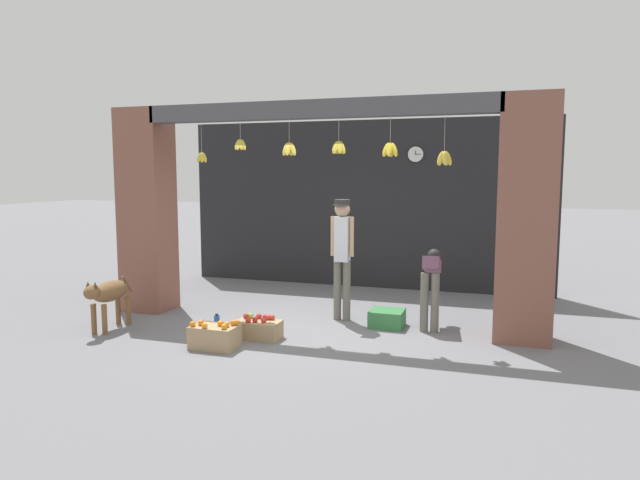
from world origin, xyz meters
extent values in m
plane|color=slate|center=(0.00, 0.00, 0.00)|extent=(60.00, 60.00, 0.00)
cube|color=#232326|center=(0.00, 3.10, 1.54)|extent=(6.79, 0.12, 3.08)
cube|color=brown|center=(-2.75, 0.30, 1.54)|extent=(0.70, 0.60, 3.08)
cube|color=brown|center=(2.75, 0.30, 1.54)|extent=(0.70, 0.60, 3.08)
cube|color=#4C4C51|center=(0.00, 0.12, 2.96)|extent=(4.89, 0.24, 0.24)
cylinder|color=#B2AD99|center=(-1.70, 0.17, 2.63)|extent=(0.01, 0.01, 0.43)
ellipsoid|color=gold|center=(-1.66, 0.17, 2.34)|extent=(0.10, 0.06, 0.16)
ellipsoid|color=gold|center=(-1.68, 0.20, 2.34)|extent=(0.08, 0.10, 0.17)
ellipsoid|color=gold|center=(-1.72, 0.20, 2.34)|extent=(0.08, 0.10, 0.17)
ellipsoid|color=gold|center=(-1.74, 0.17, 2.34)|extent=(0.10, 0.06, 0.16)
ellipsoid|color=gold|center=(-1.72, 0.13, 2.34)|extent=(0.08, 0.10, 0.17)
ellipsoid|color=gold|center=(-1.68, 0.13, 2.34)|extent=(0.08, 0.10, 0.17)
cylinder|color=#B2AD99|center=(-1.05, 0.10, 2.71)|extent=(0.01, 0.01, 0.26)
ellipsoid|color=yellow|center=(-1.01, 0.10, 2.51)|extent=(0.11, 0.06, 0.17)
ellipsoid|color=yellow|center=(-1.03, 0.13, 2.51)|extent=(0.09, 0.10, 0.18)
ellipsoid|color=yellow|center=(-1.06, 0.14, 2.51)|extent=(0.07, 0.11, 0.17)
ellipsoid|color=yellow|center=(-1.09, 0.12, 2.51)|extent=(0.11, 0.08, 0.17)
ellipsoid|color=yellow|center=(-1.09, 0.08, 2.51)|extent=(0.11, 0.08, 0.17)
ellipsoid|color=yellow|center=(-1.06, 0.06, 2.51)|extent=(0.07, 0.11, 0.17)
ellipsoid|color=yellow|center=(-1.03, 0.07, 2.51)|extent=(0.09, 0.10, 0.18)
cylinder|color=#B2AD99|center=(-0.32, 0.09, 2.69)|extent=(0.01, 0.01, 0.31)
ellipsoid|color=yellow|center=(-0.27, 0.09, 2.44)|extent=(0.13, 0.07, 0.20)
ellipsoid|color=yellow|center=(-0.32, 0.14, 2.44)|extent=(0.07, 0.13, 0.20)
ellipsoid|color=yellow|center=(-0.37, 0.09, 2.44)|extent=(0.13, 0.07, 0.20)
ellipsoid|color=yellow|center=(-0.32, 0.04, 2.44)|extent=(0.07, 0.13, 0.20)
cylinder|color=#B2AD99|center=(0.38, 0.08, 2.69)|extent=(0.01, 0.01, 0.31)
ellipsoid|color=gold|center=(0.43, 0.08, 2.45)|extent=(0.12, 0.07, 0.19)
ellipsoid|color=gold|center=(0.40, 0.12, 2.45)|extent=(0.10, 0.12, 0.20)
ellipsoid|color=gold|center=(0.36, 0.12, 2.45)|extent=(0.10, 0.12, 0.20)
ellipsoid|color=gold|center=(0.33, 0.08, 2.45)|extent=(0.12, 0.07, 0.19)
ellipsoid|color=gold|center=(0.36, 0.04, 2.45)|extent=(0.10, 0.12, 0.20)
ellipsoid|color=gold|center=(0.40, 0.04, 2.45)|extent=(0.10, 0.12, 0.20)
cylinder|color=#B2AD99|center=(1.06, 0.09, 2.67)|extent=(0.01, 0.01, 0.33)
ellipsoid|color=yellow|center=(1.11, 0.09, 2.42)|extent=(0.13, 0.07, 0.21)
ellipsoid|color=yellow|center=(1.06, 0.14, 2.42)|extent=(0.07, 0.13, 0.21)
ellipsoid|color=yellow|center=(1.01, 0.09, 2.42)|extent=(0.13, 0.07, 0.21)
ellipsoid|color=yellow|center=(1.06, 0.04, 2.42)|extent=(0.07, 0.13, 0.21)
cylinder|color=#B2AD99|center=(1.74, 0.12, 2.62)|extent=(0.01, 0.01, 0.45)
ellipsoid|color=yellow|center=(1.79, 0.12, 2.30)|extent=(0.13, 0.07, 0.20)
ellipsoid|color=yellow|center=(1.76, 0.16, 2.30)|extent=(0.09, 0.13, 0.21)
ellipsoid|color=yellow|center=(1.70, 0.15, 2.30)|extent=(0.12, 0.11, 0.21)
ellipsoid|color=yellow|center=(1.70, 0.09, 2.30)|extent=(0.12, 0.11, 0.21)
ellipsoid|color=yellow|center=(1.76, 0.07, 2.30)|extent=(0.09, 0.13, 0.21)
ellipsoid|color=brown|center=(-2.56, -0.86, 0.53)|extent=(0.30, 0.70, 0.28)
cylinder|color=brown|center=(-2.47, -1.12, 0.20)|extent=(0.07, 0.07, 0.40)
cylinder|color=brown|center=(-2.64, -1.12, 0.20)|extent=(0.07, 0.07, 0.40)
cylinder|color=brown|center=(-2.49, -0.60, 0.20)|extent=(0.07, 0.07, 0.40)
cylinder|color=brown|center=(-2.66, -0.60, 0.20)|extent=(0.07, 0.07, 0.40)
ellipsoid|color=brown|center=(-2.55, -1.24, 0.59)|extent=(0.18, 0.26, 0.19)
cone|color=brown|center=(-2.50, -1.24, 0.69)|extent=(0.06, 0.06, 0.08)
cone|color=brown|center=(-2.61, -1.24, 0.69)|extent=(0.06, 0.06, 0.08)
cylinder|color=brown|center=(-2.58, -0.48, 0.55)|extent=(0.05, 0.21, 0.28)
cylinder|color=#6B665B|center=(0.36, 0.58, 0.43)|extent=(0.11, 0.11, 0.86)
cylinder|color=#6B665B|center=(0.22, 0.58, 0.43)|extent=(0.11, 0.11, 0.86)
cube|color=silver|center=(0.29, 0.58, 1.18)|extent=(0.20, 0.17, 0.64)
cylinder|color=tan|center=(0.43, 0.58, 1.22)|extent=(0.06, 0.06, 0.57)
cylinder|color=tan|center=(0.15, 0.58, 1.22)|extent=(0.06, 0.06, 0.57)
sphere|color=tan|center=(0.29, 0.58, 1.61)|extent=(0.22, 0.22, 0.22)
cylinder|color=#2D2D2D|center=(0.29, 0.58, 1.71)|extent=(0.23, 0.23, 0.08)
cube|color=#2D2D2D|center=(0.29, 0.47, 1.68)|extent=(0.19, 0.12, 0.01)
cylinder|color=#6B665B|center=(1.51, 0.33, 0.40)|extent=(0.11, 0.11, 0.80)
cylinder|color=#6B665B|center=(1.65, 0.33, 0.40)|extent=(0.11, 0.11, 0.80)
cube|color=#754760|center=(1.57, 0.60, 0.87)|extent=(0.24, 0.60, 0.31)
sphere|color=black|center=(1.55, 0.97, 0.94)|extent=(0.19, 0.19, 0.19)
cube|color=tan|center=(-0.82, -1.19, 0.14)|extent=(0.56, 0.37, 0.28)
sphere|color=orange|center=(-0.98, -1.22, 0.31)|extent=(0.07, 0.07, 0.07)
sphere|color=orange|center=(-0.58, -1.08, 0.31)|extent=(0.07, 0.07, 0.07)
sphere|color=orange|center=(-0.63, -1.30, 0.31)|extent=(0.07, 0.07, 0.07)
sphere|color=orange|center=(-0.74, -1.18, 0.31)|extent=(0.07, 0.07, 0.07)
sphere|color=orange|center=(-0.65, -1.20, 0.31)|extent=(0.07, 0.07, 0.07)
sphere|color=orange|center=(-1.05, -1.30, 0.31)|extent=(0.07, 0.07, 0.07)
sphere|color=orange|center=(-0.87, -1.33, 0.31)|extent=(0.07, 0.07, 0.07)
sphere|color=orange|center=(-0.61, -1.10, 0.31)|extent=(0.07, 0.07, 0.07)
cube|color=tan|center=(-0.47, -0.66, 0.11)|extent=(0.57, 0.33, 0.23)
sphere|color=#99B238|center=(-0.63, -0.55, 0.26)|extent=(0.07, 0.07, 0.07)
sphere|color=red|center=(-0.33, -0.54, 0.26)|extent=(0.07, 0.07, 0.07)
sphere|color=red|center=(-0.42, -0.55, 0.26)|extent=(0.07, 0.07, 0.07)
sphere|color=red|center=(-0.52, -0.54, 0.26)|extent=(0.07, 0.07, 0.07)
sphere|color=red|center=(-0.69, -0.58, 0.26)|extent=(0.07, 0.07, 0.07)
sphere|color=red|center=(-0.38, -0.56, 0.26)|extent=(0.07, 0.07, 0.07)
sphere|color=red|center=(-0.57, -0.77, 0.26)|extent=(0.07, 0.07, 0.07)
sphere|color=red|center=(-0.37, -0.72, 0.26)|extent=(0.07, 0.07, 0.07)
sphere|color=red|center=(-0.49, -0.72, 0.26)|extent=(0.07, 0.07, 0.07)
cube|color=#387A42|center=(0.99, 0.41, 0.12)|extent=(0.46, 0.44, 0.23)
cylinder|color=#2D60AD|center=(-1.16, -0.50, 0.11)|extent=(0.08, 0.08, 0.21)
cylinder|color=black|center=(-1.16, -0.50, 0.22)|extent=(0.04, 0.04, 0.02)
cylinder|color=black|center=(0.96, 3.03, 2.45)|extent=(0.29, 0.01, 0.29)
cylinder|color=white|center=(0.96, 3.02, 2.45)|extent=(0.27, 0.02, 0.27)
cube|color=black|center=(0.96, 3.01, 2.48)|extent=(0.01, 0.01, 0.08)
cube|color=black|center=(1.00, 3.01, 2.45)|extent=(0.10, 0.01, 0.01)
camera|label=1|loc=(2.47, -7.21, 2.12)|focal=32.00mm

